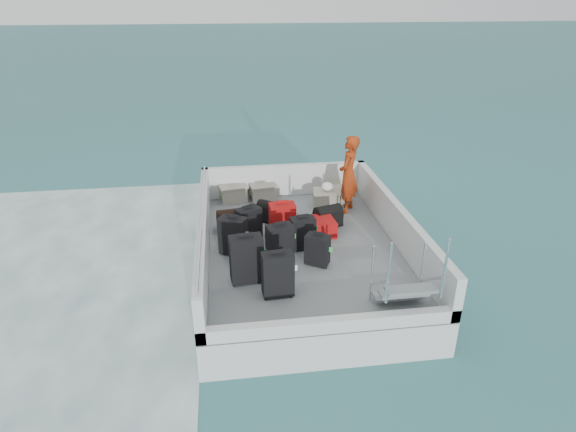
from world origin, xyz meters
name	(u,v)px	position (x,y,z in m)	size (l,w,h in m)	color
ground	(302,275)	(0.00, 0.00, 0.00)	(160.00, 160.00, 0.00)	#1B5D61
wake_foam	(28,295)	(-4.80, 0.00, 0.00)	(10.00, 10.00, 0.00)	white
ferry_hull	(302,261)	(0.00, 0.00, 0.30)	(3.60, 5.00, 0.60)	silver
deck	(302,246)	(0.00, 0.00, 0.61)	(3.30, 4.70, 0.02)	slate
deck_fittings	(325,234)	(0.35, -0.32, 0.99)	(3.60, 5.00, 0.90)	silver
suitcase_0	(246,260)	(-1.05, -1.04, 1.01)	(0.50, 0.29, 0.78)	black
suitcase_1	(233,236)	(-1.22, -0.13, 0.96)	(0.46, 0.26, 0.68)	black
suitcase_2	(249,224)	(-0.93, 0.35, 0.94)	(0.44, 0.26, 0.63)	black
suitcase_3	(278,275)	(-0.61, -1.49, 0.97)	(0.46, 0.27, 0.70)	black
suitcase_4	(280,243)	(-0.46, -0.46, 0.94)	(0.44, 0.26, 0.65)	black
suitcase_5	(282,220)	(-0.30, 0.42, 0.94)	(0.47, 0.28, 0.65)	#B10D11
suitcase_6	(317,250)	(0.14, -0.69, 0.89)	(0.39, 0.23, 0.54)	black
suitcase_7	(302,234)	(-0.01, -0.11, 0.92)	(0.43, 0.24, 0.60)	black
suitcase_8	(313,228)	(0.27, 0.37, 0.78)	(0.52, 0.79, 0.31)	#B10D11
duffel_0	(233,222)	(-1.21, 0.83, 0.78)	(0.58, 0.30, 0.32)	black
duffel_1	(268,213)	(-0.49, 1.12, 0.78)	(0.41, 0.30, 0.32)	black
duffel_2	(328,218)	(0.63, 0.75, 0.78)	(0.53, 0.30, 0.32)	black
crate_0	(233,194)	(-1.15, 2.20, 0.78)	(0.55, 0.38, 0.33)	gray
crate_1	(263,193)	(-0.50, 2.20, 0.78)	(0.53, 0.37, 0.32)	gray
crate_2	(327,199)	(0.81, 1.67, 0.78)	(0.54, 0.37, 0.33)	gray
crate_3	(336,196)	(1.05, 1.82, 0.78)	(0.53, 0.36, 0.32)	gray
yellow_bag	(343,191)	(1.28, 2.20, 0.73)	(0.28, 0.26, 0.22)	yellow
white_bag	(327,188)	(0.81, 1.67, 1.04)	(0.24, 0.24, 0.18)	white
passenger	(348,174)	(1.17, 1.38, 1.42)	(0.59, 0.38, 1.60)	red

